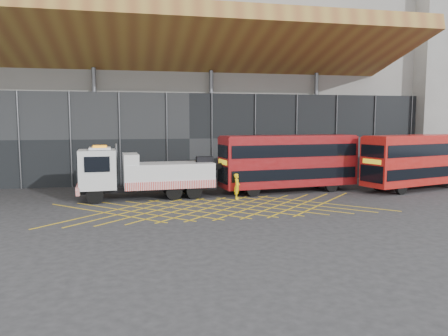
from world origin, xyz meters
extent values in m
plane|color=#262629|center=(0.00, 0.00, 0.00)|extent=(120.00, 120.00, 0.00)
cube|color=gold|center=(-4.80, 0.00, 0.01)|extent=(7.16, 7.16, 0.01)
cube|color=gold|center=(-4.80, 0.00, 0.01)|extent=(7.16, 7.16, 0.01)
cube|color=gold|center=(-3.20, 0.00, 0.01)|extent=(7.16, 7.16, 0.01)
cube|color=gold|center=(-3.20, 0.00, 0.01)|extent=(7.16, 7.16, 0.01)
cube|color=gold|center=(-1.60, 0.00, 0.01)|extent=(7.16, 7.16, 0.01)
cube|color=gold|center=(-1.60, 0.00, 0.01)|extent=(7.16, 7.16, 0.01)
cube|color=gold|center=(0.00, 0.00, 0.01)|extent=(7.16, 7.16, 0.01)
cube|color=gold|center=(0.00, 0.00, 0.01)|extent=(7.16, 7.16, 0.01)
cube|color=gold|center=(1.60, 0.00, 0.01)|extent=(7.16, 7.16, 0.01)
cube|color=gold|center=(1.60, 0.00, 0.01)|extent=(7.16, 7.16, 0.01)
cube|color=gold|center=(3.20, 0.00, 0.01)|extent=(7.16, 7.16, 0.01)
cube|color=gold|center=(3.20, 0.00, 0.01)|extent=(7.16, 7.16, 0.01)
cube|color=gold|center=(4.80, 0.00, 0.01)|extent=(7.16, 7.16, 0.01)
cube|color=gold|center=(4.80, 0.00, 0.01)|extent=(7.16, 7.16, 0.01)
cube|color=gold|center=(6.40, 0.00, 0.01)|extent=(7.16, 7.16, 0.01)
cube|color=gold|center=(6.40, 0.00, 0.01)|extent=(7.16, 7.16, 0.01)
cube|color=gold|center=(8.00, 0.00, 0.01)|extent=(7.16, 7.16, 0.01)
cube|color=gold|center=(8.00, 0.00, 0.01)|extent=(7.16, 7.16, 0.01)
cube|color=gold|center=(9.60, 0.00, 0.01)|extent=(7.16, 7.16, 0.01)
cube|color=gold|center=(9.60, 0.00, 0.01)|extent=(7.16, 7.16, 0.01)
cube|color=gray|center=(2.00, 19.00, 9.00)|extent=(55.00, 14.00, 18.00)
cube|color=black|center=(2.00, 11.70, 4.00)|extent=(55.00, 0.80, 8.00)
cube|color=#945A2B|center=(0.00, 8.00, 11.50)|extent=(40.00, 11.93, 4.07)
cylinder|color=#595B60|center=(-6.00, 11.50, 5.00)|extent=(0.36, 0.36, 10.00)
cylinder|color=#595B60|center=(4.00, 11.50, 5.00)|extent=(0.36, 0.36, 10.00)
cylinder|color=#595B60|center=(14.00, 11.50, 5.00)|extent=(0.36, 0.36, 10.00)
cube|color=black|center=(-1.91, 4.43, 0.72)|extent=(9.86, 1.61, 0.36)
cube|color=white|center=(-5.42, 4.22, 2.22)|extent=(2.63, 2.73, 2.69)
cube|color=black|center=(-6.68, 4.15, 2.69)|extent=(0.19, 2.27, 1.14)
cube|color=red|center=(-6.71, 4.14, 0.88)|extent=(0.42, 2.70, 0.57)
cube|color=orange|center=(-5.21, 4.23, 3.80)|extent=(1.00, 1.29, 0.12)
cube|color=white|center=(-0.47, 4.52, 1.71)|extent=(6.55, 2.96, 1.65)
cube|color=red|center=(-0.39, 3.19, 1.09)|extent=(6.40, 0.44, 0.57)
cube|color=white|center=(-3.15, 4.36, 2.89)|extent=(1.18, 2.54, 0.72)
cube|color=black|center=(2.21, 4.67, 2.69)|extent=(1.27, 0.59, 0.52)
cube|color=black|center=(3.24, 4.74, 2.17)|extent=(2.28, 0.50, 1.12)
cylinder|color=black|center=(-5.56, 3.12, 0.57)|extent=(1.16, 0.43, 1.14)
cylinder|color=black|center=(-5.69, 5.29, 0.57)|extent=(1.16, 0.43, 1.14)
cylinder|color=black|center=(1.25, 3.53, 0.57)|extent=(1.16, 0.43, 1.14)
cylinder|color=black|center=(1.12, 5.70, 0.57)|extent=(1.16, 0.43, 1.14)
cylinder|color=#595B60|center=(-4.14, 5.33, 2.79)|extent=(0.14, 0.14, 2.27)
cube|color=maroon|center=(8.98, 5.08, 2.44)|extent=(11.11, 3.74, 3.84)
cube|color=black|center=(8.98, 5.08, 1.54)|extent=(10.69, 3.75, 0.84)
cube|color=black|center=(8.98, 5.08, 3.32)|extent=(10.69, 3.75, 0.94)
cube|color=black|center=(3.54, 4.46, 1.59)|extent=(0.31, 2.22, 1.29)
cube|color=black|center=(3.54, 4.46, 3.32)|extent=(0.31, 2.22, 0.94)
cube|color=yellow|center=(3.53, 4.46, 2.53)|extent=(0.26, 1.76, 0.35)
cube|color=maroon|center=(8.98, 5.08, 4.39)|extent=(10.88, 3.52, 0.12)
cylinder|color=black|center=(5.66, 3.58, 0.52)|extent=(1.06, 0.41, 1.03)
cylinder|color=black|center=(5.41, 5.79, 0.52)|extent=(1.06, 0.41, 1.03)
cylinder|color=black|center=(12.26, 4.33, 0.52)|extent=(1.06, 0.41, 1.03)
cylinder|color=black|center=(12.00, 6.54, 0.52)|extent=(1.06, 0.41, 1.03)
cube|color=#AD140F|center=(19.89, 4.03, 2.43)|extent=(11.13, 5.35, 3.83)
cube|color=black|center=(19.89, 4.03, 1.53)|extent=(10.72, 5.29, 0.84)
cube|color=black|center=(19.89, 4.03, 3.30)|extent=(10.72, 5.29, 0.94)
cube|color=black|center=(14.65, 2.56, 1.58)|extent=(0.66, 2.15, 1.28)
cube|color=black|center=(14.65, 2.56, 3.30)|extent=(0.66, 2.15, 0.94)
cube|color=yellow|center=(14.64, 2.56, 2.52)|extent=(0.53, 1.71, 0.35)
cube|color=#AD140F|center=(19.89, 4.03, 4.37)|extent=(10.86, 5.10, 0.12)
cylinder|color=black|center=(16.86, 2.04, 0.51)|extent=(1.07, 0.56, 1.03)
cylinder|color=black|center=(16.27, 4.17, 0.51)|extent=(1.07, 0.56, 1.03)
cylinder|color=black|center=(22.63, 5.95, 0.51)|extent=(1.07, 0.56, 1.03)
imported|color=yellow|center=(4.26, 2.93, 0.91)|extent=(0.63, 0.77, 1.81)
camera|label=1|loc=(-3.18, -27.07, 5.55)|focal=35.00mm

